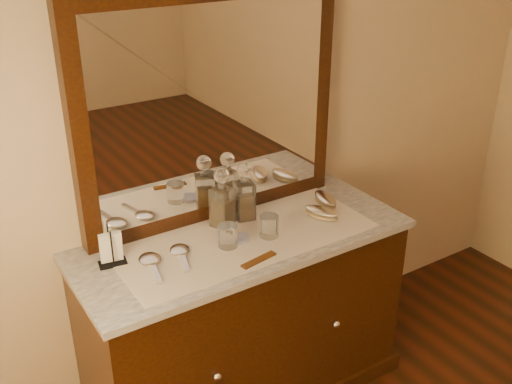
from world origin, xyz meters
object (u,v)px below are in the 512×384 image
Objects in this scene: mirror_frame at (211,108)px; hand_mirror_inner at (181,252)px; brush_near at (321,213)px; decanter_right at (244,197)px; dresser_cabinet at (244,320)px; comb at (259,260)px; brush_far at (325,200)px; pin_dish at (240,238)px; decanter_left at (222,204)px; napkin_rack at (111,250)px; hand_mirror_outer at (151,262)px.

mirror_frame reaches higher than hand_mirror_inner.
decanter_right is at bearing 148.11° from brush_near.
hand_mirror_inner is (-0.29, -0.24, -0.49)m from mirror_frame.
brush_near is (0.38, -0.05, 0.47)m from dresser_cabinet.
brush_far is at bearing 15.57° from comb.
decanter_right is (0.14, 0.33, 0.10)m from comb.
brush_far reaches higher than hand_mirror_inner.
mirror_frame is 14.21× the size of pin_dish.
decanter_right is at bearing 57.96° from comb.
decanter_left reaches higher than brush_near.
mirror_frame is 0.42m from decanter_right.
mirror_frame is at bearing 74.19° from comb.
mirror_frame is at bearing 83.78° from pin_dish.
napkin_rack is 0.59× the size of decanter_left.
mirror_frame is 0.67m from comb.
dresser_cabinet is at bearing -9.97° from napkin_rack.
comb is 0.32m from hand_mirror_inner.
decanter_left reaches higher than brush_far.
dresser_cabinet is 0.57m from decanter_right.
brush_near reaches higher than hand_mirror_inner.
hand_mirror_inner is (0.13, 0.00, -0.00)m from hand_mirror_outer.
napkin_rack is 0.93m from brush_near.
mirror_frame reaches higher than pin_dish.
mirror_frame is 7.33× the size of comb.
decanter_left is at bearing 3.42° from napkin_rack.
comb is 0.42m from hand_mirror_outer.
mirror_frame is at bearing 90.00° from dresser_cabinet.
hand_mirror_outer is (-0.89, -0.03, -0.01)m from brush_far.
napkin_rack reaches higher than hand_mirror_inner.
pin_dish is 0.53× the size of napkin_rack.
mirror_frame is 7.46× the size of napkin_rack.
brush_near is at bearing -136.16° from brush_far.
brush_far is at bearing -2.97° from napkin_rack.
comb is at bearing -29.70° from hand_mirror_outer.
napkin_rack is at bearing 171.12° from brush_near.
decanter_right is at bearing 56.20° from dresser_cabinet.
hand_mirror_outer is at bearing -179.16° from hand_mirror_inner.
hand_mirror_inner is (-0.29, 0.01, 0.45)m from dresser_cabinet.
brush_far is (0.50, 0.06, 0.02)m from pin_dish.
mirror_frame is 0.71m from napkin_rack.
hand_mirror_inner is at bearing -161.92° from decanter_right.
brush_far is at bearing 43.84° from brush_near.
mirror_frame is 6.62× the size of brush_near.
decanter_right reaches higher than pin_dish.
brush_near is (0.92, -0.14, -0.04)m from napkin_rack.
mirror_frame is 6.67× the size of brush_far.
mirror_frame is 0.68m from hand_mirror_outer.
brush_far is (0.39, -0.09, -0.08)m from decanter_right.
decanter_right reaches higher than hand_mirror_inner.
decanter_right is 1.47× the size of brush_far.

